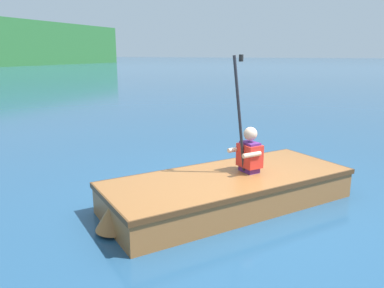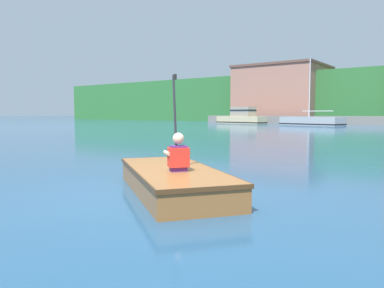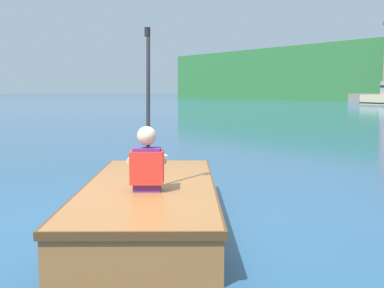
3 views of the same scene
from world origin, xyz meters
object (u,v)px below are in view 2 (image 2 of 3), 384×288
moored_boat_dock_west_end (242,117)px  person_paddler (178,153)px  moored_boat_dock_center_far (312,121)px  rowboat_foreground (172,178)px

moored_boat_dock_west_end → person_paddler: size_ratio=4.59×
moored_boat_dock_center_far → person_paddler: bearing=-74.8°
moored_boat_dock_center_far → rowboat_foreground: 34.54m
moored_boat_dock_center_far → rowboat_foreground: size_ratio=2.09×
moored_boat_dock_west_end → rowboat_foreground: size_ratio=2.06×
rowboat_foreground → person_paddler: size_ratio=2.23×
rowboat_foreground → person_paddler: (0.28, -0.20, 0.43)m
moored_boat_dock_center_far → rowboat_foreground: bearing=-75.1°
rowboat_foreground → person_paddler: person_paddler is taller
person_paddler → moored_boat_dock_center_far: bearing=105.2°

